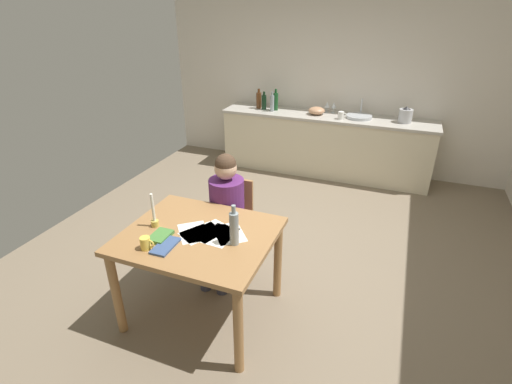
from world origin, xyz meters
name	(u,v)px	position (x,y,z in m)	size (l,w,h in m)	color
ground_plane	(276,251)	(0.00, 0.00, -0.02)	(5.20, 5.20, 0.04)	#7A6B56
wall_back	(334,82)	(0.00, 2.60, 1.30)	(5.20, 0.12, 2.60)	silver
kitchen_counter	(324,144)	(0.00, 2.24, 0.45)	(3.08, 0.64, 0.90)	beige
dining_table	(199,246)	(-0.28, -1.09, 0.67)	(1.14, 0.97, 0.78)	#9E7042
chair_at_table	(231,220)	(-0.35, -0.36, 0.49)	(0.42, 0.42, 0.87)	#9E7042
person_seated	(224,210)	(-0.34, -0.51, 0.68)	(0.34, 0.60, 1.19)	#592666
coffee_mug	(146,243)	(-0.53, -1.40, 0.83)	(0.11, 0.07, 0.09)	#F2CC4C
candlestick	(154,217)	(-0.65, -1.12, 0.86)	(0.06, 0.06, 0.28)	gold
book_magazine	(165,246)	(-0.42, -1.33, 0.79)	(0.13, 0.24, 0.02)	#3A5281
book_cookery	(160,236)	(-0.52, -1.24, 0.80)	(0.13, 0.19, 0.03)	#467F39
paper_letter	(229,233)	(-0.06, -1.00, 0.79)	(0.21, 0.30, 0.00)	white
paper_bill	(210,231)	(-0.22, -1.02, 0.79)	(0.21, 0.30, 0.00)	white
paper_envelope	(193,232)	(-0.33, -1.09, 0.79)	(0.21, 0.30, 0.00)	white
paper_receipt	(201,233)	(-0.27, -1.07, 0.79)	(0.21, 0.30, 0.00)	white
paper_notice	(220,235)	(-0.12, -1.05, 0.79)	(0.21, 0.30, 0.00)	white
wine_bottle_on_table	(234,228)	(0.03, -1.11, 0.92)	(0.07, 0.07, 0.32)	#8C999E
sink_unit	(359,116)	(0.46, 2.24, 0.92)	(0.36, 0.36, 0.24)	#B2B7BC
bottle_oil	(259,100)	(-1.06, 2.24, 1.03)	(0.08, 0.08, 0.30)	#593319
bottle_vinegar	(264,102)	(-0.96, 2.20, 1.01)	(0.07, 0.07, 0.27)	black
bottle_wine_red	(272,103)	(-0.82, 2.15, 1.02)	(0.06, 0.06, 0.29)	#8C999E
bottle_sauce	(276,101)	(-0.79, 2.23, 1.03)	(0.08, 0.08, 0.32)	#194C23
mixing_bowl	(316,111)	(-0.15, 2.21, 0.95)	(0.24, 0.24, 0.11)	tan
stovetop_kettle	(405,115)	(1.06, 2.24, 1.00)	(0.18, 0.18, 0.22)	#B7BABF
wine_glass_near_sink	(334,105)	(0.06, 2.39, 1.01)	(0.07, 0.07, 0.15)	silver
wine_glass_by_kettle	(327,105)	(-0.04, 2.39, 1.01)	(0.07, 0.07, 0.15)	silver
teacup_on_counter	(341,115)	(0.23, 2.09, 0.95)	(0.12, 0.08, 0.10)	white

